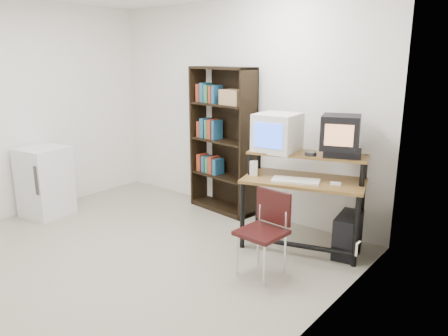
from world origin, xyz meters
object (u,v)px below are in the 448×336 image
Objects in this scene: school_chair at (266,225)px; bookshelf at (224,139)px; computer_desk at (304,183)px; crt_tv at (340,132)px; pc_tower at (348,235)px; crt_monitor at (277,133)px; mini_fridge at (45,182)px.

school_chair is 1.83m from bookshelf.
computer_desk is at bearing -8.42° from bookshelf.
bookshelf is (-1.63, 0.18, -0.29)m from crt_tv.
pc_tower is (0.46, 0.10, -0.48)m from computer_desk.
computer_desk is at bearing -166.61° from crt_tv.
school_chair is at bearing -69.69° from crt_monitor.
pc_tower is 1.97m from bookshelf.
school_chair is 0.42× the size of bookshelf.
bookshelf reaches higher than pc_tower.
crt_tv is at bearing 146.38° from pc_tower.
school_chair is (-0.44, -0.84, 0.26)m from pc_tower.
pc_tower is (0.82, 0.08, -0.96)m from crt_monitor.
mini_fridge is (-3.24, -1.37, -0.79)m from crt_tv.
bookshelf is (-1.35, 0.37, 0.25)m from computer_desk.
crt_tv is (0.28, 0.18, 0.53)m from computer_desk.
crt_tv is 1.21m from school_chair.
pc_tower is 0.25× the size of bookshelf.
bookshelf reaches higher than school_chair.
mini_fridge is at bearing -161.38° from crt_monitor.
computer_desk is 1.42m from bookshelf.
computer_desk is at bearing 14.25° from mini_fridge.
crt_tv reaches higher than computer_desk.
crt_tv is 3.61m from mini_fridge.
school_chair is at bearing -104.79° from computer_desk.
crt_tv is 1.02× the size of pc_tower.
crt_monitor is (-0.35, 0.02, 0.48)m from computer_desk.
mini_fridge reaches higher than pc_tower.
crt_tv is 1.67m from bookshelf.
crt_monitor reaches higher than computer_desk.
crt_monitor is at bearing 17.22° from mini_fridge.
crt_monitor is 1.03× the size of crt_tv.
crt_monitor is at bearing 176.10° from pc_tower.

